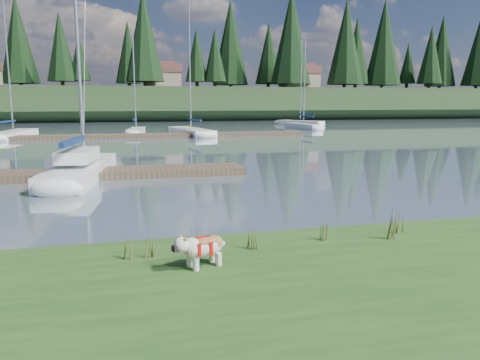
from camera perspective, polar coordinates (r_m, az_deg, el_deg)
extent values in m
plane|color=slate|center=(40.70, -12.84, 5.06)|extent=(200.00, 200.00, 0.00)
cube|color=#1E3218|center=(83.58, -13.70, 8.95)|extent=(200.00, 20.00, 5.00)
cylinder|color=silver|center=(7.67, -5.38, -10.18)|extent=(0.10, 0.10, 0.21)
cylinder|color=silver|center=(7.85, -6.17, -9.73)|extent=(0.10, 0.10, 0.21)
cylinder|color=silver|center=(7.88, -2.63, -9.61)|extent=(0.10, 0.10, 0.21)
cylinder|color=silver|center=(8.05, -3.46, -9.19)|extent=(0.10, 0.10, 0.21)
ellipsoid|color=silver|center=(7.79, -4.35, -8.09)|extent=(0.79, 0.58, 0.33)
ellipsoid|color=#9B693A|center=(7.76, -4.36, -7.34)|extent=(0.58, 0.49, 0.12)
ellipsoid|color=silver|center=(7.56, -7.18, -7.85)|extent=(0.32, 0.33, 0.25)
cube|color=black|center=(7.53, -7.91, -8.29)|extent=(0.11, 0.14, 0.10)
cube|color=white|center=(19.98, -18.80, 0.94)|extent=(2.67, 7.73, 0.70)
ellipsoid|color=white|center=(23.67, -16.94, 2.31)|extent=(1.90, 2.26, 0.70)
cylinder|color=silver|center=(20.75, -19.38, 18.76)|extent=(0.14, 0.14, 11.48)
cube|color=navy|center=(18.75, -19.71, 4.45)|extent=(0.64, 3.44, 0.20)
cube|color=white|center=(19.47, -19.17, 2.88)|extent=(1.55, 2.89, 0.45)
cube|color=#4C3D2C|center=(20.02, -22.75, 0.52)|extent=(16.00, 2.00, 0.30)
cube|color=#4C3D2C|center=(40.78, -10.03, 5.37)|extent=(26.00, 2.20, 0.30)
cube|color=white|center=(44.19, -25.87, 4.97)|extent=(2.78, 7.83, 0.70)
ellipsoid|color=white|center=(47.81, -24.35, 5.35)|extent=(1.94, 2.30, 0.70)
cylinder|color=silver|center=(44.26, -26.51, 13.46)|extent=(0.12, 0.12, 11.97)
cube|color=navy|center=(43.15, -26.45, 6.41)|extent=(0.62, 3.05, 0.20)
cube|color=white|center=(44.79, -12.54, 5.74)|extent=(1.95, 5.61, 0.70)
ellipsoid|color=white|center=(47.52, -12.21, 5.96)|extent=(1.38, 1.64, 0.70)
cylinder|color=silver|center=(44.75, -12.77, 12.01)|extent=(0.12, 0.12, 8.64)
cube|color=navy|center=(43.99, -12.70, 7.21)|extent=(0.48, 2.19, 0.20)
cube|color=white|center=(43.49, -5.99, 5.81)|extent=(3.35, 8.69, 0.70)
ellipsoid|color=white|center=(47.53, -7.59, 6.10)|extent=(2.22, 2.60, 0.70)
cylinder|color=silver|center=(43.61, -6.16, 15.16)|extent=(0.12, 0.12, 13.04)
cube|color=navy|center=(42.33, -5.53, 7.32)|extent=(0.77, 3.36, 0.20)
cube|color=white|center=(52.70, 7.74, 6.43)|extent=(2.28, 6.05, 0.70)
ellipsoid|color=white|center=(55.25, 6.15, 6.60)|extent=(1.53, 1.80, 0.70)
cylinder|color=silver|center=(52.68, 7.87, 12.02)|extent=(0.12, 0.12, 9.12)
cube|color=navy|center=(51.96, 8.24, 7.68)|extent=(0.58, 2.35, 0.20)
cube|color=white|center=(61.59, 7.34, 6.88)|extent=(4.73, 6.46, 0.70)
ellipsoid|color=white|center=(63.65, 4.95, 7.01)|extent=(2.18, 2.30, 0.70)
cylinder|color=silver|center=(61.58, 7.45, 12.03)|extent=(0.12, 0.12, 9.90)
cube|color=navy|center=(61.00, 8.04, 7.95)|extent=(1.54, 2.36, 0.20)
cone|color=#475B23|center=(8.38, -11.07, -7.44)|extent=(0.03, 0.03, 0.54)
cone|color=brown|center=(8.33, -10.27, -7.89)|extent=(0.03, 0.03, 0.43)
cone|color=#475B23|center=(8.40, -10.68, -7.18)|extent=(0.03, 0.03, 0.59)
cone|color=brown|center=(8.38, -10.08, -7.98)|extent=(0.03, 0.03, 0.37)
cone|color=#475B23|center=(8.31, -10.90, -7.77)|extent=(0.03, 0.03, 0.48)
cone|color=#475B23|center=(8.65, 1.01, -6.84)|extent=(0.03, 0.03, 0.50)
cone|color=brown|center=(8.62, 1.85, -7.23)|extent=(0.03, 0.03, 0.40)
cone|color=#475B23|center=(8.68, 1.35, -6.60)|extent=(0.03, 0.03, 0.55)
cone|color=brown|center=(8.68, 1.96, -7.30)|extent=(0.03, 0.03, 0.35)
cone|color=#475B23|center=(8.58, 1.28, -7.13)|extent=(0.03, 0.03, 0.45)
cone|color=#475B23|center=(9.71, 17.70, -5.13)|extent=(0.03, 0.03, 0.61)
cone|color=brown|center=(9.72, 18.45, -5.52)|extent=(0.03, 0.03, 0.49)
cone|color=#475B23|center=(9.76, 17.92, -4.88)|extent=(0.03, 0.03, 0.67)
cone|color=brown|center=(9.78, 18.47, -5.62)|extent=(0.03, 0.03, 0.43)
cone|color=#475B23|center=(9.66, 18.04, -5.41)|extent=(0.03, 0.03, 0.55)
cone|color=#475B23|center=(8.34, -13.66, -7.58)|extent=(0.03, 0.03, 0.55)
cone|color=brown|center=(8.29, -12.87, -8.05)|extent=(0.03, 0.03, 0.44)
cone|color=#475B23|center=(8.36, -13.25, -7.33)|extent=(0.03, 0.03, 0.60)
cone|color=brown|center=(8.33, -12.66, -8.14)|extent=(0.03, 0.03, 0.38)
cone|color=#475B23|center=(8.27, -13.50, -7.92)|extent=(0.03, 0.03, 0.49)
cone|color=#475B23|center=(9.39, 9.83, -5.77)|extent=(0.03, 0.03, 0.46)
cone|color=brown|center=(9.39, 10.61, -6.10)|extent=(0.03, 0.03, 0.37)
cone|color=#475B23|center=(9.43, 10.09, -5.56)|extent=(0.03, 0.03, 0.51)
cone|color=brown|center=(9.44, 10.67, -6.15)|extent=(0.03, 0.03, 0.32)
cone|color=#475B23|center=(9.33, 10.14, -6.02)|extent=(0.03, 0.03, 0.42)
cone|color=#475B23|center=(10.21, 18.48, -4.39)|extent=(0.03, 0.03, 0.63)
cone|color=brown|center=(10.23, 19.19, -4.77)|extent=(0.03, 0.03, 0.51)
cone|color=#475B23|center=(10.26, 18.68, -4.15)|extent=(0.03, 0.03, 0.70)
cone|color=brown|center=(10.28, 19.20, -4.88)|extent=(0.03, 0.03, 0.44)
cone|color=#475B23|center=(10.16, 18.81, -4.66)|extent=(0.03, 0.03, 0.57)
cube|color=#33281C|center=(9.50, -7.74, -8.75)|extent=(60.00, 0.50, 0.14)
cylinder|color=#382619|center=(83.11, -20.82, 10.95)|extent=(0.60, 0.60, 1.80)
cone|color=black|center=(83.52, -21.06, 14.95)|extent=(4.84, 4.84, 11.00)
cylinder|color=#382619|center=(76.73, -11.45, 11.53)|extent=(0.60, 0.60, 1.80)
cone|color=black|center=(77.33, -11.63, 16.87)|extent=(6.16, 6.16, 14.00)
cylinder|color=#382619|center=(82.19, -3.04, 11.57)|extent=(0.60, 0.60, 1.80)
cone|color=black|center=(82.51, -3.07, 15.00)|extent=(3.96, 3.96, 9.00)
cylinder|color=#382619|center=(83.79, 6.17, 11.49)|extent=(0.60, 0.60, 1.80)
cone|color=black|center=(84.45, 6.27, 16.99)|extent=(7.04, 7.04, 16.00)
cylinder|color=#382619|center=(92.24, 13.85, 11.09)|extent=(0.60, 0.60, 1.80)
cone|color=black|center=(92.65, 14.01, 14.98)|extent=(5.28, 5.28, 12.00)
cylinder|color=#382619|center=(95.70, 22.01, 10.61)|extent=(0.60, 0.60, 1.80)
cone|color=black|center=(96.03, 22.22, 13.96)|extent=(4.62, 4.62, 10.50)
cylinder|color=#382619|center=(106.09, 26.81, 10.12)|extent=(0.60, 0.60, 1.80)
cone|color=black|center=(106.51, 27.10, 13.86)|extent=(5.94, 5.94, 13.50)
cube|color=gray|center=(81.94, -9.50, 11.81)|extent=(6.00, 5.00, 2.80)
cube|color=brown|center=(82.05, -9.54, 13.27)|extent=(6.30, 5.30, 1.40)
cube|color=brown|center=(82.11, -9.56, 13.83)|extent=(4.20, 3.60, 0.70)
cube|color=gray|center=(85.45, 7.22, 11.76)|extent=(6.00, 5.00, 2.80)
cube|color=brown|center=(85.56, 7.25, 13.17)|extent=(6.30, 5.30, 1.40)
cube|color=brown|center=(85.61, 7.26, 13.70)|extent=(4.20, 3.60, 0.70)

